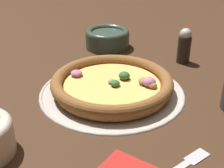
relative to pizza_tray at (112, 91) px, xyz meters
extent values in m
plane|color=#3D2616|center=(0.00, 0.00, 0.00)|extent=(3.00, 3.00, 0.00)
cylinder|color=#B7B2A8|center=(0.00, 0.00, 0.00)|extent=(0.33, 0.33, 0.00)
torus|color=#B7B2A8|center=(0.00, 0.00, 0.00)|extent=(0.34, 0.34, 0.01)
cylinder|color=#A86B33|center=(0.00, 0.00, 0.01)|extent=(0.26, 0.26, 0.01)
torus|color=brown|center=(0.00, 0.00, 0.03)|extent=(0.28, 0.28, 0.03)
cylinder|color=#A32D19|center=(0.00, 0.00, 0.02)|extent=(0.23, 0.23, 0.00)
cylinder|color=#E5B75B|center=(0.00, 0.00, 0.02)|extent=(0.22, 0.22, 0.00)
ellipsoid|color=#B26B93|center=(0.01, 0.09, 0.03)|extent=(0.04, 0.04, 0.01)
ellipsoid|color=#8E7051|center=(0.00, 0.00, 0.03)|extent=(0.03, 0.03, 0.01)
ellipsoid|color=#8E7051|center=(0.02, -0.07, 0.03)|extent=(0.04, 0.04, 0.01)
ellipsoid|color=#33602D|center=(-0.01, -0.01, 0.03)|extent=(0.03, 0.03, 0.01)
ellipsoid|color=#33602D|center=(0.03, -0.02, 0.03)|extent=(0.04, 0.04, 0.02)
ellipsoid|color=#B26B93|center=(0.02, -0.08, 0.03)|extent=(0.03, 0.03, 0.02)
ellipsoid|color=#8E7051|center=(0.01, -0.09, 0.03)|extent=(0.03, 0.03, 0.01)
cylinder|color=#334238|center=(0.27, 0.11, 0.02)|extent=(0.14, 0.14, 0.05)
torus|color=#334238|center=(0.27, 0.11, 0.05)|extent=(0.14, 0.14, 0.02)
cube|color=#B7B7BC|center=(-0.16, -0.21, 0.00)|extent=(0.05, 0.04, 0.00)
cylinder|color=black|center=(0.23, -0.13, 0.03)|extent=(0.04, 0.04, 0.07)
sphere|color=#B2B2B7|center=(0.23, -0.13, 0.08)|extent=(0.03, 0.03, 0.03)
camera|label=1|loc=(-0.60, -0.21, 0.35)|focal=50.00mm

